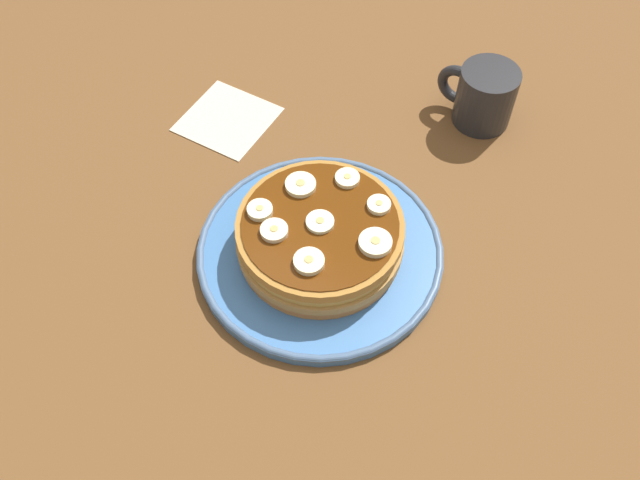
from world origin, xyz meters
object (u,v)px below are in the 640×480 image
Objects in this scene: napkin at (228,119)px; banana_slice_0 at (324,221)px; banana_slice_6 at (260,210)px; coffee_mug at (483,95)px; banana_slice_4 at (347,179)px; banana_slice_5 at (375,243)px; banana_slice_1 at (274,231)px; banana_slice_7 at (379,205)px; banana_slice_2 at (309,262)px; pancake_stack at (321,237)px; banana_slice_3 at (301,185)px; plate at (320,251)px.

banana_slice_0 is at bearing 154.13° from napkin.
coffee_mug is (-11.48, -32.27, -2.31)cm from banana_slice_6.
banana_slice_4 is at bearing 75.38° from coffee_mug.
banana_slice_4 is (1.12, -6.43, 0.04)cm from banana_slice_0.
banana_slice_5 is at bearing 160.05° from napkin.
banana_slice_5 is at bearing -154.91° from banana_slice_1.
coffee_mug is (-1.16, -24.47, -2.27)cm from banana_slice_7.
pancake_stack is at bearing -70.66° from banana_slice_2.
banana_slice_4 is 0.79× the size of banana_slice_5.
coffee_mug reaches higher than banana_slice_7.
banana_slice_4 is at bearing -39.36° from banana_slice_5.
pancake_stack is 30.30cm from coffee_mug.
pancake_stack is 25.23cm from napkin.
napkin is at bearing -25.87° from banana_slice_0.
banana_slice_2 is 0.91× the size of banana_slice_5.
banana_slice_1 is 11.79cm from banana_slice_7.
banana_slice_3 and banana_slice_7 have the same top height.
banana_slice_2 is at bearing 167.02° from banana_slice_1.
banana_slice_4 is at bearing 168.16° from napkin.
banana_slice_5 is (-6.35, -0.87, 5.58)cm from plate.
banana_slice_2 is at bearing 129.38° from banana_slice_3.
napkin is at bearing -19.95° from banana_slice_5.
coffee_mug reaches higher than napkin.
pancake_stack is 6.84× the size of banana_slice_6.
banana_slice_1 is 0.92× the size of banana_slice_2.
plate is 10.64× the size of banana_slice_7.
banana_slice_7 is 24.61cm from coffee_mug.
coffee_mug reaches higher than plate.
pancake_stack is at bearing 148.04° from banana_slice_3.
plate is 9.93× the size of banana_slice_6.
banana_slice_2 is 29.66cm from napkin.
banana_slice_6 is (1.63, 5.38, 0.02)cm from banana_slice_3.
banana_slice_0 is at bearing 5.16° from banana_slice_5.
pancake_stack is at bearing -159.49° from banana_slice_6.
banana_slice_3 and banana_slice_6 have the same top height.
banana_slice_3 is at bearing -31.96° from pancake_stack.
banana_slice_5 is at bearing -172.60° from pancake_stack.
banana_slice_7 is at bearing 87.29° from coffee_mug.
banana_slice_4 is at bearing -80.11° from banana_slice_0.
banana_slice_1 is 1.14× the size of banana_slice_7.
banana_slice_2 reaches higher than pancake_stack.
banana_slice_6 is at bearing 22.06° from banana_slice_0.
banana_slice_4 is 1.06× the size of banana_slice_7.
banana_slice_3 is 5.31cm from banana_slice_4.
pancake_stack is 1.75× the size of napkin.
napkin is (18.82, -14.92, -6.20)cm from banana_slice_1.
banana_slice_6 reaches higher than plate.
banana_slice_3 is at bearing 44.19° from banana_slice_4.
banana_slice_0 is at bearing -119.98° from pancake_stack.
banana_slice_3 is (6.52, -7.95, -0.03)cm from banana_slice_2.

